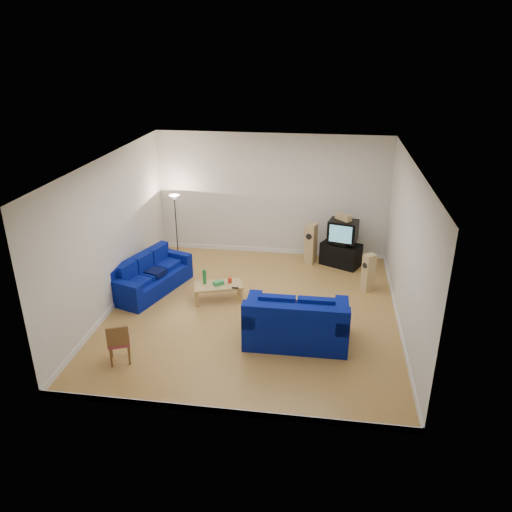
# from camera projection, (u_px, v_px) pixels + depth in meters

# --- Properties ---
(room) EXTENTS (6.01, 6.51, 3.21)m
(room) POSITION_uv_depth(u_px,v_px,m) (253.00, 244.00, 10.01)
(room) COLOR olive
(room) RESTS_ON ground
(sofa_three_seat) EXTENTS (1.51, 2.24, 0.80)m
(sofa_three_seat) POSITION_uv_depth(u_px,v_px,m) (149.00, 278.00, 11.40)
(sofa_three_seat) COLOR #081161
(sofa_three_seat) RESTS_ON ground
(sofa_loveseat) EXTENTS (1.94, 1.09, 0.97)m
(sofa_loveseat) POSITION_uv_depth(u_px,v_px,m) (296.00, 325.00, 9.38)
(sofa_loveseat) COLOR #081161
(sofa_loveseat) RESTS_ON ground
(coffee_table) EXTENTS (1.16, 0.83, 0.38)m
(coffee_table) POSITION_uv_depth(u_px,v_px,m) (218.00, 287.00, 10.93)
(coffee_table) COLOR tan
(coffee_table) RESTS_ON ground
(bottle) EXTENTS (0.11, 0.11, 0.33)m
(bottle) POSITION_uv_depth(u_px,v_px,m) (204.00, 277.00, 10.90)
(bottle) COLOR #197233
(bottle) RESTS_ON coffee_table
(tissue_box) EXTENTS (0.25, 0.24, 0.09)m
(tissue_box) POSITION_uv_depth(u_px,v_px,m) (218.00, 283.00, 10.88)
(tissue_box) COLOR green
(tissue_box) RESTS_ON coffee_table
(red_canister) EXTENTS (0.12, 0.12, 0.12)m
(red_canister) POSITION_uv_depth(u_px,v_px,m) (230.00, 280.00, 10.97)
(red_canister) COLOR red
(red_canister) RESTS_ON coffee_table
(remote) EXTENTS (0.15, 0.05, 0.02)m
(remote) POSITION_uv_depth(u_px,v_px,m) (235.00, 288.00, 10.75)
(remote) COLOR black
(remote) RESTS_ON coffee_table
(tv_stand) EXTENTS (1.10, 0.90, 0.59)m
(tv_stand) POSITION_uv_depth(u_px,v_px,m) (341.00, 254.00, 12.69)
(tv_stand) COLOR black
(tv_stand) RESTS_ON ground
(av_receiver) EXTENTS (0.49, 0.46, 0.09)m
(av_receiver) POSITION_uv_depth(u_px,v_px,m) (341.00, 243.00, 12.50)
(av_receiver) COLOR black
(av_receiver) RESTS_ON tv_stand
(television) EXTENTS (0.79, 0.66, 0.54)m
(television) POSITION_uv_depth(u_px,v_px,m) (343.00, 231.00, 12.39)
(television) COLOR black
(television) RESTS_ON av_receiver
(centre_speaker) EXTENTS (0.42, 0.43, 0.15)m
(centre_speaker) POSITION_uv_depth(u_px,v_px,m) (343.00, 217.00, 12.31)
(centre_speaker) COLOR tan
(centre_speaker) RESTS_ON television
(speaker_left) EXTENTS (0.33, 0.37, 1.05)m
(speaker_left) POSITION_uv_depth(u_px,v_px,m) (311.00, 244.00, 12.72)
(speaker_left) COLOR tan
(speaker_left) RESTS_ON ground
(speaker_right) EXTENTS (0.33, 0.33, 0.89)m
(speaker_right) POSITION_uv_depth(u_px,v_px,m) (368.00, 272.00, 11.33)
(speaker_right) COLOR tan
(speaker_right) RESTS_ON ground
(floor_lamp) EXTENTS (0.28, 0.28, 1.66)m
(floor_lamp) POSITION_uv_depth(u_px,v_px,m) (175.00, 206.00, 12.85)
(floor_lamp) COLOR black
(floor_lamp) RESTS_ON ground
(dining_chair) EXTENTS (0.49, 0.49, 0.79)m
(dining_chair) POSITION_uv_depth(u_px,v_px,m) (119.00, 341.00, 8.74)
(dining_chair) COLOR brown
(dining_chair) RESTS_ON ground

